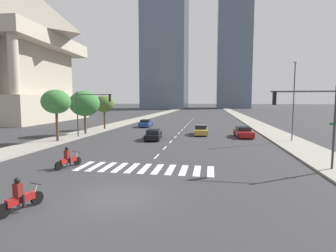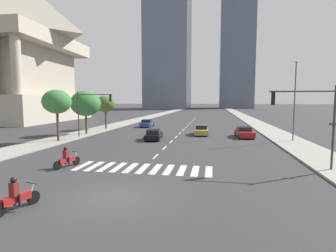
{
  "view_description": "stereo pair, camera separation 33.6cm",
  "coord_description": "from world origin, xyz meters",
  "px_view_note": "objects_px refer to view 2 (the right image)",
  "views": [
    {
      "loc": [
        4.4,
        -11.63,
        4.66
      ],
      "look_at": [
        0.0,
        15.47,
        2.0
      ],
      "focal_mm": 27.77,
      "sensor_mm": 36.0,
      "label": 1
    },
    {
      "loc": [
        4.73,
        -11.57,
        4.66
      ],
      "look_at": [
        0.0,
        15.47,
        2.0
      ],
      "focal_mm": 27.77,
      "sensor_mm": 36.0,
      "label": 2
    }
  ],
  "objects_px": {
    "sedan_black_2": "(154,135)",
    "sedan_gold_3": "(201,130)",
    "traffic_signal_far": "(91,105)",
    "street_tree_nearest": "(57,102)",
    "motorcycle_lead": "(16,197)",
    "sedan_red_0": "(244,133)",
    "sedan_blue_1": "(147,123)",
    "motorcycle_trailing": "(67,159)",
    "street_tree_third": "(105,104)",
    "street_tree_second": "(86,104)",
    "traffic_signal_near": "(309,112)",
    "street_lamp_east": "(295,96)"
  },
  "relations": [
    {
      "from": "sedan_red_0",
      "to": "sedan_blue_1",
      "type": "bearing_deg",
      "value": -130.17
    },
    {
      "from": "sedan_red_0",
      "to": "street_lamp_east",
      "type": "relative_size",
      "value": 0.5
    },
    {
      "from": "sedan_blue_1",
      "to": "traffic_signal_far",
      "type": "xyz_separation_m",
      "value": [
        -3.37,
        -14.94,
        3.48
      ]
    },
    {
      "from": "traffic_signal_far",
      "to": "street_lamp_east",
      "type": "xyz_separation_m",
      "value": [
        24.15,
        0.75,
        1.15
      ]
    },
    {
      "from": "traffic_signal_near",
      "to": "street_tree_second",
      "type": "xyz_separation_m",
      "value": [
        -23.55,
        14.81,
        0.36
      ]
    },
    {
      "from": "sedan_blue_1",
      "to": "sedan_gold_3",
      "type": "bearing_deg",
      "value": -135.68
    },
    {
      "from": "sedan_black_2",
      "to": "sedan_gold_3",
      "type": "relative_size",
      "value": 1.06
    },
    {
      "from": "motorcycle_trailing",
      "to": "street_tree_second",
      "type": "bearing_deg",
      "value": 41.82
    },
    {
      "from": "motorcycle_lead",
      "to": "street_tree_second",
      "type": "height_order",
      "value": "street_tree_second"
    },
    {
      "from": "motorcycle_trailing",
      "to": "traffic_signal_near",
      "type": "xyz_separation_m",
      "value": [
        16.32,
        2.04,
        3.36
      ]
    },
    {
      "from": "motorcycle_trailing",
      "to": "traffic_signal_far",
      "type": "distance_m",
      "value": 15.39
    },
    {
      "from": "motorcycle_lead",
      "to": "traffic_signal_far",
      "type": "bearing_deg",
      "value": 33.62
    },
    {
      "from": "sedan_gold_3",
      "to": "street_tree_third",
      "type": "relative_size",
      "value": 0.84
    },
    {
      "from": "sedan_blue_1",
      "to": "sedan_gold_3",
      "type": "height_order",
      "value": "sedan_gold_3"
    },
    {
      "from": "motorcycle_trailing",
      "to": "street_tree_nearest",
      "type": "xyz_separation_m",
      "value": [
        -7.23,
        10.2,
        3.97
      ]
    },
    {
      "from": "sedan_gold_3",
      "to": "street_tree_nearest",
      "type": "xyz_separation_m",
      "value": [
        -15.75,
        -9.23,
        3.94
      ]
    },
    {
      "from": "motorcycle_lead",
      "to": "sedan_gold_3",
      "type": "height_order",
      "value": "motorcycle_lead"
    },
    {
      "from": "street_tree_second",
      "to": "street_lamp_east",
      "type": "bearing_deg",
      "value": -4.34
    },
    {
      "from": "sedan_gold_3",
      "to": "street_tree_nearest",
      "type": "bearing_deg",
      "value": -61.72
    },
    {
      "from": "street_tree_second",
      "to": "sedan_black_2",
      "type": "bearing_deg",
      "value": -15.12
    },
    {
      "from": "motorcycle_lead",
      "to": "sedan_black_2",
      "type": "xyz_separation_m",
      "value": [
        1.11,
        21.1,
        -0.02
      ]
    },
    {
      "from": "street_tree_second",
      "to": "sedan_red_0",
      "type": "bearing_deg",
      "value": 2.6
    },
    {
      "from": "street_tree_third",
      "to": "traffic_signal_far",
      "type": "bearing_deg",
      "value": -77.16
    },
    {
      "from": "sedan_gold_3",
      "to": "traffic_signal_near",
      "type": "xyz_separation_m",
      "value": [
        7.79,
        -17.39,
        3.33
      ]
    },
    {
      "from": "sedan_gold_3",
      "to": "street_tree_third",
      "type": "bearing_deg",
      "value": -106.68
    },
    {
      "from": "motorcycle_lead",
      "to": "sedan_red_0",
      "type": "bearing_deg",
      "value": -10.72
    },
    {
      "from": "traffic_signal_near",
      "to": "street_tree_nearest",
      "type": "bearing_deg",
      "value": -19.12
    },
    {
      "from": "motorcycle_lead",
      "to": "street_tree_third",
      "type": "xyz_separation_m",
      "value": [
        -9.14,
        30.55,
        3.57
      ]
    },
    {
      "from": "motorcycle_lead",
      "to": "street_tree_third",
      "type": "bearing_deg",
      "value": 31.96
    },
    {
      "from": "street_lamp_east",
      "to": "street_tree_nearest",
      "type": "distance_m",
      "value": 26.71
    },
    {
      "from": "street_tree_third",
      "to": "sedan_blue_1",
      "type": "bearing_deg",
      "value": 44.96
    },
    {
      "from": "street_tree_third",
      "to": "street_lamp_east",
      "type": "bearing_deg",
      "value": -18.27
    },
    {
      "from": "sedan_black_2",
      "to": "motorcycle_trailing",
      "type": "bearing_deg",
      "value": 162.31
    },
    {
      "from": "motorcycle_trailing",
      "to": "sedan_gold_3",
      "type": "bearing_deg",
      "value": -5.1
    },
    {
      "from": "sedan_blue_1",
      "to": "sedan_gold_3",
      "type": "xyz_separation_m",
      "value": [
        10.24,
        -9.61,
        0.01
      ]
    },
    {
      "from": "sedan_red_0",
      "to": "sedan_gold_3",
      "type": "bearing_deg",
      "value": -111.01
    },
    {
      "from": "street_tree_nearest",
      "to": "street_tree_third",
      "type": "xyz_separation_m",
      "value": [
        0.0,
        13.33,
        -0.4
      ]
    },
    {
      "from": "sedan_black_2",
      "to": "street_lamp_east",
      "type": "distance_m",
      "value": 16.73
    },
    {
      "from": "street_tree_nearest",
      "to": "sedan_black_2",
      "type": "bearing_deg",
      "value": 20.74
    },
    {
      "from": "traffic_signal_near",
      "to": "street_tree_second",
      "type": "relative_size",
      "value": 0.94
    },
    {
      "from": "sedan_red_0",
      "to": "sedan_blue_1",
      "type": "relative_size",
      "value": 0.93
    },
    {
      "from": "sedan_red_0",
      "to": "street_tree_second",
      "type": "height_order",
      "value": "street_tree_second"
    },
    {
      "from": "traffic_signal_far",
      "to": "street_tree_nearest",
      "type": "relative_size",
      "value": 0.99
    },
    {
      "from": "street_tree_second",
      "to": "motorcycle_trailing",
      "type": "bearing_deg",
      "value": -66.77
    },
    {
      "from": "sedan_red_0",
      "to": "street_tree_third",
      "type": "bearing_deg",
      "value": -109.75
    },
    {
      "from": "traffic_signal_near",
      "to": "traffic_signal_far",
      "type": "xyz_separation_m",
      "value": [
        -21.4,
        12.06,
        0.14
      ]
    },
    {
      "from": "traffic_signal_far",
      "to": "street_tree_second",
      "type": "distance_m",
      "value": 3.49
    },
    {
      "from": "motorcycle_lead",
      "to": "sedan_red_0",
      "type": "relative_size",
      "value": 0.48
    },
    {
      "from": "traffic_signal_far",
      "to": "street_tree_nearest",
      "type": "bearing_deg",
      "value": -118.84
    },
    {
      "from": "sedan_gold_3",
      "to": "street_lamp_east",
      "type": "relative_size",
      "value": 0.5
    }
  ]
}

